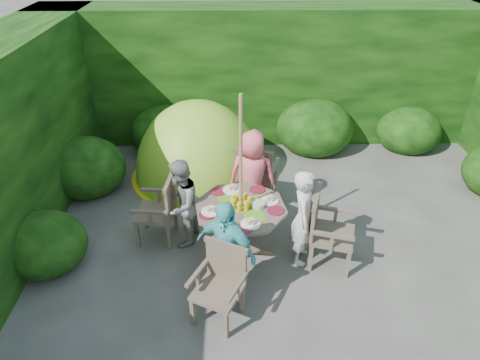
{
  "coord_description": "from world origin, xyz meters",
  "views": [
    {
      "loc": [
        -0.95,
        -3.99,
        3.85
      ],
      "look_at": [
        -0.86,
        0.83,
        0.85
      ],
      "focal_mm": 32.0,
      "sensor_mm": 36.0,
      "label": 1
    }
  ],
  "objects_px": {
    "dome_tent": "(199,175)",
    "garden_chair_back": "(256,175)",
    "garden_chair_front": "(221,282)",
    "parasol_pole": "(241,180)",
    "child_right": "(304,218)",
    "child_back": "(252,176)",
    "garden_chair_right": "(326,229)",
    "child_left": "(181,204)",
    "garden_chair_left": "(161,208)",
    "patio_table": "(241,214)",
    "child_front": "(226,251)"
  },
  "relations": [
    {
      "from": "patio_table",
      "to": "child_front",
      "type": "distance_m",
      "value": 0.8
    },
    {
      "from": "garden_chair_front",
      "to": "child_right",
      "type": "height_order",
      "value": "child_right"
    },
    {
      "from": "garden_chair_left",
      "to": "patio_table",
      "type": "bearing_deg",
      "value": 81.5
    },
    {
      "from": "parasol_pole",
      "to": "garden_chair_right",
      "type": "height_order",
      "value": "parasol_pole"
    },
    {
      "from": "garden_chair_front",
      "to": "child_front",
      "type": "bearing_deg",
      "value": 106.34
    },
    {
      "from": "patio_table",
      "to": "child_left",
      "type": "relative_size",
      "value": 1.17
    },
    {
      "from": "child_right",
      "to": "dome_tent",
      "type": "distance_m",
      "value": 2.67
    },
    {
      "from": "garden_chair_right",
      "to": "garden_chair_front",
      "type": "distance_m",
      "value": 1.55
    },
    {
      "from": "child_left",
      "to": "dome_tent",
      "type": "distance_m",
      "value": 1.88
    },
    {
      "from": "parasol_pole",
      "to": "child_right",
      "type": "distance_m",
      "value": 0.92
    },
    {
      "from": "garden_chair_front",
      "to": "child_left",
      "type": "relative_size",
      "value": 0.7
    },
    {
      "from": "child_left",
      "to": "child_back",
      "type": "distance_m",
      "value": 1.13
    },
    {
      "from": "child_right",
      "to": "child_back",
      "type": "xyz_separation_m",
      "value": [
        -0.59,
        0.96,
        0.03
      ]
    },
    {
      "from": "child_left",
      "to": "child_front",
      "type": "distance_m",
      "value": 1.13
    },
    {
      "from": "garden_chair_right",
      "to": "garden_chair_back",
      "type": "xyz_separation_m",
      "value": [
        -0.82,
        1.31,
        0.01
      ]
    },
    {
      "from": "parasol_pole",
      "to": "child_back",
      "type": "distance_m",
      "value": 0.9
    },
    {
      "from": "garden_chair_right",
      "to": "garden_chair_left",
      "type": "bearing_deg",
      "value": 93.18
    },
    {
      "from": "garden_chair_front",
      "to": "child_front",
      "type": "distance_m",
      "value": 0.36
    },
    {
      "from": "garden_chair_back",
      "to": "parasol_pole",
      "type": "bearing_deg",
      "value": 94.04
    },
    {
      "from": "garden_chair_right",
      "to": "child_left",
      "type": "distance_m",
      "value": 1.9
    },
    {
      "from": "patio_table",
      "to": "garden_chair_front",
      "type": "xyz_separation_m",
      "value": [
        -0.24,
        -1.08,
        -0.13
      ]
    },
    {
      "from": "dome_tent",
      "to": "child_back",
      "type": "bearing_deg",
      "value": -41.07
    },
    {
      "from": "garden_chair_left",
      "to": "child_left",
      "type": "xyz_separation_m",
      "value": [
        0.29,
        -0.08,
        0.13
      ]
    },
    {
      "from": "parasol_pole",
      "to": "child_right",
      "type": "height_order",
      "value": "parasol_pole"
    },
    {
      "from": "garden_chair_left",
      "to": "child_right",
      "type": "xyz_separation_m",
      "value": [
        1.84,
        -0.45,
        0.16
      ]
    },
    {
      "from": "child_back",
      "to": "child_front",
      "type": "bearing_deg",
      "value": 87.06
    },
    {
      "from": "child_left",
      "to": "garden_chair_front",
      "type": "bearing_deg",
      "value": 35.88
    },
    {
      "from": "garden_chair_back",
      "to": "garden_chair_front",
      "type": "relative_size",
      "value": 1.13
    },
    {
      "from": "garden_chair_right",
      "to": "garden_chair_left",
      "type": "relative_size",
      "value": 1.04
    },
    {
      "from": "parasol_pole",
      "to": "dome_tent",
      "type": "height_order",
      "value": "parasol_pole"
    },
    {
      "from": "patio_table",
      "to": "child_right",
      "type": "height_order",
      "value": "child_right"
    },
    {
      "from": "patio_table",
      "to": "garden_chair_right",
      "type": "distance_m",
      "value": 1.09
    },
    {
      "from": "child_right",
      "to": "child_back",
      "type": "relative_size",
      "value": 0.95
    },
    {
      "from": "patio_table",
      "to": "dome_tent",
      "type": "xyz_separation_m",
      "value": [
        -0.68,
        1.95,
        -0.59
      ]
    },
    {
      "from": "child_back",
      "to": "garden_chair_right",
      "type": "bearing_deg",
      "value": 141.05
    },
    {
      "from": "garden_chair_front",
      "to": "dome_tent",
      "type": "xyz_separation_m",
      "value": [
        -0.44,
        3.03,
        -0.47
      ]
    },
    {
      "from": "patio_table",
      "to": "child_left",
      "type": "bearing_deg",
      "value": 166.71
    },
    {
      "from": "patio_table",
      "to": "parasol_pole",
      "type": "xyz_separation_m",
      "value": [
        -0.0,
        0.0,
        0.51
      ]
    },
    {
      "from": "garden_chair_left",
      "to": "child_right",
      "type": "distance_m",
      "value": 1.9
    },
    {
      "from": "garden_chair_front",
      "to": "garden_chair_back",
      "type": "bearing_deg",
      "value": 103.66
    },
    {
      "from": "dome_tent",
      "to": "garden_chair_back",
      "type": "bearing_deg",
      "value": -31.23
    },
    {
      "from": "child_right",
      "to": "child_left",
      "type": "distance_m",
      "value": 1.6
    },
    {
      "from": "child_front",
      "to": "dome_tent",
      "type": "xyz_separation_m",
      "value": [
        -0.49,
        2.73,
        -0.65
      ]
    },
    {
      "from": "garden_chair_right",
      "to": "child_left",
      "type": "relative_size",
      "value": 0.78
    },
    {
      "from": "child_right",
      "to": "child_back",
      "type": "bearing_deg",
      "value": 42.75
    },
    {
      "from": "garden_chair_left",
      "to": "dome_tent",
      "type": "height_order",
      "value": "dome_tent"
    },
    {
      "from": "child_back",
      "to": "dome_tent",
      "type": "bearing_deg",
      "value": -43.26
    },
    {
      "from": "garden_chair_left",
      "to": "garden_chair_front",
      "type": "height_order",
      "value": "garden_chair_left"
    },
    {
      "from": "child_front",
      "to": "child_left",
      "type": "bearing_deg",
      "value": 154.19
    },
    {
      "from": "child_right",
      "to": "child_left",
      "type": "bearing_deg",
      "value": 87.75
    }
  ]
}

